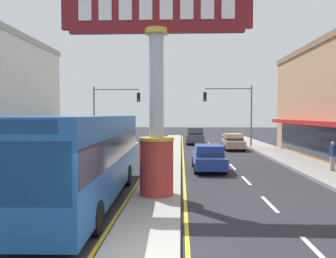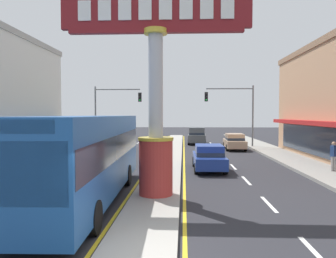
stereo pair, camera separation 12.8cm
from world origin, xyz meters
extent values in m
plane|color=#28282D|center=(0.00, 0.00, 0.00)|extent=(160.00, 160.00, 0.00)
cube|color=#A39E93|center=(0.00, 18.00, 0.07)|extent=(1.91, 52.00, 0.14)
cube|color=gray|center=(-8.95, 16.00, 0.09)|extent=(2.79, 60.00, 0.18)
cube|color=gray|center=(8.95, 16.00, 0.09)|extent=(2.79, 60.00, 0.18)
cube|color=silver|center=(-4.26, 4.80, 0.00)|extent=(0.14, 2.20, 0.01)
cube|color=silver|center=(-4.26, 9.20, 0.00)|extent=(0.14, 2.20, 0.01)
cube|color=silver|center=(-4.26, 13.60, 0.00)|extent=(0.14, 2.20, 0.01)
cube|color=silver|center=(-4.26, 18.00, 0.00)|extent=(0.14, 2.20, 0.01)
cube|color=silver|center=(-4.26, 22.40, 0.00)|extent=(0.14, 2.20, 0.01)
cube|color=silver|center=(-4.26, 26.80, 0.00)|extent=(0.14, 2.20, 0.01)
cube|color=silver|center=(-4.26, 31.20, 0.00)|extent=(0.14, 2.20, 0.01)
cube|color=silver|center=(4.26, 0.40, 0.00)|extent=(0.14, 2.20, 0.01)
cube|color=silver|center=(4.26, 4.80, 0.00)|extent=(0.14, 2.20, 0.01)
cube|color=silver|center=(4.26, 9.20, 0.00)|extent=(0.14, 2.20, 0.01)
cube|color=silver|center=(4.26, 13.60, 0.00)|extent=(0.14, 2.20, 0.01)
cube|color=silver|center=(4.26, 18.00, 0.00)|extent=(0.14, 2.20, 0.01)
cube|color=silver|center=(4.26, 22.40, 0.00)|extent=(0.14, 2.20, 0.01)
cube|color=silver|center=(4.26, 26.80, 0.00)|extent=(0.14, 2.20, 0.01)
cube|color=silver|center=(4.26, 31.20, 0.00)|extent=(0.14, 2.20, 0.01)
cube|color=yellow|center=(-1.14, 18.00, 0.00)|extent=(0.12, 52.00, 0.01)
cube|color=yellow|center=(1.14, 18.00, 0.00)|extent=(0.12, 52.00, 0.01)
cylinder|color=#B7332D|center=(0.00, 5.52, 1.22)|extent=(1.33, 1.33, 2.16)
cylinder|color=gold|center=(0.00, 5.52, 2.36)|extent=(1.40, 1.40, 0.12)
cylinder|color=#B7B7BC|center=(0.00, 5.52, 4.47)|extent=(0.57, 0.57, 4.35)
cylinder|color=gold|center=(0.00, 5.52, 6.55)|extent=(0.91, 0.91, 0.20)
cube|color=maroon|center=(0.00, 5.52, 7.35)|extent=(7.41, 0.24, 1.40)
cube|color=maroon|center=(0.00, 5.52, 6.57)|extent=(6.82, 0.29, 0.16)
cube|color=white|center=(-2.76, 5.37, 7.35)|extent=(0.50, 0.06, 0.77)
cube|color=white|center=(-1.97, 5.37, 7.35)|extent=(0.50, 0.06, 0.77)
cube|color=white|center=(-1.18, 5.37, 7.35)|extent=(0.50, 0.06, 0.77)
cube|color=white|center=(-0.39, 5.37, 7.35)|extent=(0.50, 0.06, 0.77)
cube|color=white|center=(0.39, 5.37, 7.35)|extent=(0.50, 0.06, 0.77)
cube|color=white|center=(1.18, 5.37, 7.35)|extent=(0.50, 0.06, 0.77)
cube|color=white|center=(1.97, 5.37, 7.35)|extent=(0.50, 0.06, 0.77)
cube|color=white|center=(2.76, 5.37, 7.35)|extent=(0.50, 0.06, 0.77)
cube|color=#195193|center=(-10.41, 14.99, 2.81)|extent=(0.90, 15.98, 0.30)
cube|color=#283342|center=(-10.82, 14.99, 1.50)|extent=(0.08, 15.41, 2.00)
cube|color=#B21E1E|center=(9.82, 15.15, 2.76)|extent=(0.90, 16.49, 0.30)
cube|color=#283342|center=(10.23, 15.15, 1.50)|extent=(0.08, 15.91, 2.00)
cylinder|color=slate|center=(-7.96, 26.14, 3.10)|extent=(0.16, 0.16, 6.20)
cylinder|color=slate|center=(-5.65, 26.14, 5.90)|extent=(4.62, 0.12, 0.12)
cube|color=black|center=(-3.34, 25.98, 5.09)|extent=(0.32, 0.24, 0.92)
sphere|color=black|center=(-3.34, 25.84, 5.39)|extent=(0.17, 0.17, 0.17)
sphere|color=black|center=(-3.34, 25.84, 5.09)|extent=(0.17, 0.17, 0.17)
sphere|color=#19D83F|center=(-3.34, 25.84, 4.79)|extent=(0.17, 0.17, 0.17)
cylinder|color=slate|center=(7.96, 25.71, 3.10)|extent=(0.16, 0.16, 6.20)
cylinder|color=slate|center=(5.65, 25.71, 5.90)|extent=(4.62, 0.12, 0.12)
cube|color=black|center=(3.34, 25.55, 5.09)|extent=(0.32, 0.24, 0.92)
sphere|color=black|center=(3.34, 25.41, 5.39)|extent=(0.17, 0.17, 0.17)
sphere|color=black|center=(3.34, 25.41, 5.09)|extent=(0.17, 0.17, 0.17)
sphere|color=#19D83F|center=(3.34, 25.41, 4.79)|extent=(0.17, 0.17, 0.17)
cube|color=#1E5199|center=(-2.61, 4.85, 1.81)|extent=(2.80, 11.26, 2.90)
cube|color=#283342|center=(-2.61, 4.85, 2.11)|extent=(2.82, 11.04, 0.90)
cube|color=#283342|center=(-2.46, -0.70, 2.06)|extent=(2.30, 0.14, 1.40)
cube|color=black|center=(-2.46, -0.70, 3.06)|extent=(1.75, 0.13, 0.30)
cylinder|color=black|center=(-1.36, 1.41, 0.48)|extent=(0.31, 0.97, 0.96)
cylinder|color=black|center=(-3.66, 1.35, 0.48)|extent=(0.31, 0.97, 0.96)
cylinder|color=black|center=(-1.53, 7.80, 0.48)|extent=(0.31, 0.97, 0.96)
cylinder|color=black|center=(-3.83, 7.73, 0.48)|extent=(0.31, 0.97, 0.96)
cube|color=navy|center=(2.61, 12.23, 0.60)|extent=(1.80, 4.32, 0.66)
cube|color=navy|center=(2.61, 12.06, 1.23)|extent=(1.57, 2.16, 0.60)
cube|color=#283342|center=(2.61, 12.06, 1.05)|extent=(1.60, 2.19, 0.24)
cylinder|color=black|center=(1.78, 13.56, 0.31)|extent=(0.23, 0.62, 0.62)
cylinder|color=black|center=(3.40, 13.58, 0.31)|extent=(0.23, 0.62, 0.62)
cylinder|color=black|center=(1.81, 10.89, 0.31)|extent=(0.23, 0.62, 0.62)
cylinder|color=black|center=(3.43, 10.91, 0.31)|extent=(0.23, 0.62, 0.62)
cube|color=#14562D|center=(-5.91, 10.85, 0.60)|extent=(1.88, 4.35, 0.66)
cube|color=#14562D|center=(-5.91, 11.02, 1.23)|extent=(1.61, 2.19, 0.60)
cube|color=#283342|center=(-5.91, 11.02, 1.05)|extent=(1.64, 2.22, 0.24)
cylinder|color=black|center=(-5.06, 9.54, 0.31)|extent=(0.24, 0.63, 0.62)
cylinder|color=black|center=(-6.68, 9.49, 0.31)|extent=(0.24, 0.63, 0.62)
cylinder|color=black|center=(-5.13, 12.20, 0.31)|extent=(0.24, 0.63, 0.62)
cylinder|color=black|center=(-6.75, 12.16, 0.31)|extent=(0.24, 0.63, 0.62)
cube|color=#4C5156|center=(2.61, 29.99, 0.70)|extent=(2.11, 4.68, 0.80)
cube|color=#4C5156|center=(2.60, 29.80, 1.50)|extent=(1.80, 2.93, 0.80)
cube|color=#283342|center=(2.60, 29.80, 1.22)|extent=(1.84, 2.96, 0.24)
cylinder|color=black|center=(1.80, 31.45, 0.34)|extent=(0.25, 0.69, 0.68)
cylinder|color=black|center=(3.55, 31.37, 0.34)|extent=(0.25, 0.69, 0.68)
cylinder|color=black|center=(1.67, 28.60, 0.34)|extent=(0.25, 0.69, 0.68)
cylinder|color=black|center=(3.41, 28.52, 0.34)|extent=(0.25, 0.69, 0.68)
cube|color=#14562D|center=(-5.91, 19.26, 0.70)|extent=(1.97, 4.63, 0.80)
cube|color=#14562D|center=(-5.91, 19.45, 1.50)|extent=(1.71, 2.88, 0.80)
cube|color=#283342|center=(-5.91, 19.45, 1.22)|extent=(1.75, 2.91, 0.24)
cylinder|color=black|center=(-5.01, 17.85, 0.34)|extent=(0.23, 0.68, 0.68)
cylinder|color=black|center=(-6.76, 17.82, 0.34)|extent=(0.23, 0.68, 0.68)
cylinder|color=black|center=(-5.05, 20.70, 0.34)|extent=(0.23, 0.68, 0.68)
cylinder|color=black|center=(-6.80, 20.67, 0.34)|extent=(0.23, 0.68, 0.68)
cube|color=tan|center=(5.91, 23.98, 0.60)|extent=(1.86, 4.34, 0.66)
cube|color=tan|center=(5.90, 23.81, 1.23)|extent=(1.60, 2.19, 0.60)
cube|color=#283342|center=(5.90, 23.81, 1.05)|extent=(1.63, 2.21, 0.24)
cylinder|color=black|center=(5.13, 25.33, 0.31)|extent=(0.23, 0.62, 0.62)
cylinder|color=black|center=(6.75, 25.30, 0.31)|extent=(0.23, 0.62, 0.62)
cylinder|color=black|center=(5.07, 22.67, 0.31)|extent=(0.23, 0.62, 0.62)
cylinder|color=black|center=(6.68, 22.63, 0.31)|extent=(0.23, 0.62, 0.62)
cylinder|color=#B7B2AD|center=(9.36, 11.22, 0.59)|extent=(0.14, 0.14, 0.82)
cylinder|color=#B7B2AD|center=(9.50, 11.22, 0.59)|extent=(0.14, 0.14, 0.82)
cube|color=#2D4C8C|center=(9.43, 11.22, 1.30)|extent=(0.45, 0.43, 0.60)
sphere|color=tan|center=(9.43, 11.22, 1.71)|extent=(0.22, 0.22, 0.22)
camera|label=1|loc=(0.97, -7.48, 3.31)|focal=35.39mm
camera|label=2|loc=(1.10, -7.48, 3.31)|focal=35.39mm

